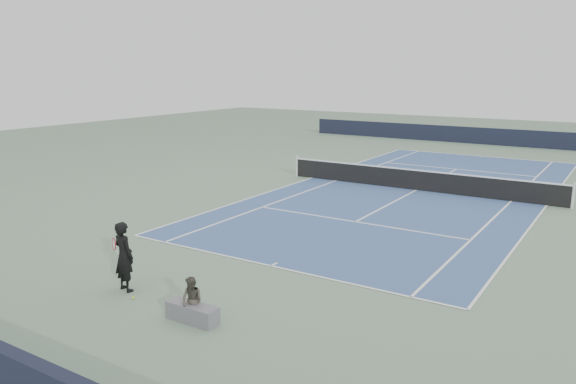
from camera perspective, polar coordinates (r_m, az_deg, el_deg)
The scene contains 7 objects.
ground at distance 26.27m, azimuth 12.91°, elevation 0.17°, with size 80.00×80.00×0.00m, color slate.
court_surface at distance 26.27m, azimuth 12.91°, elevation 0.18°, with size 10.97×23.77×0.01m, color #385384.
tennis_net at distance 26.17m, azimuth 12.96°, elevation 1.25°, with size 12.90×0.10×1.07m.
windscreen_far at distance 43.27m, azimuth 20.97°, elevation 5.22°, with size 30.00×0.25×1.20m, color black.
tennis_player at distance 14.60m, azimuth -16.32°, elevation -6.29°, with size 0.83×0.60×1.78m.
tennis_ball at distance 14.30m, azimuth -15.46°, elevation -10.31°, with size 0.07×0.07×0.07m, color #BCD62B.
spectator_bench at distance 12.73m, azimuth -9.71°, elevation -11.39°, with size 1.25×0.41×1.07m.
Camera 1 is at (8.40, -24.28, 5.47)m, focal length 35.00 mm.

